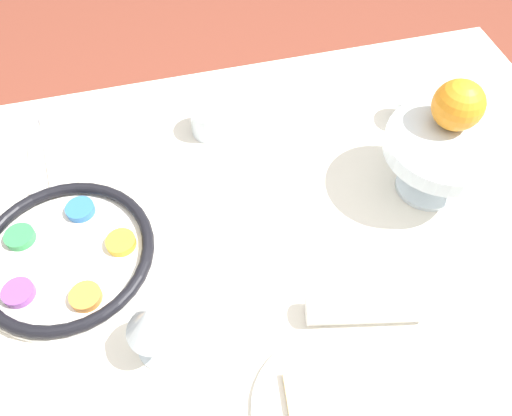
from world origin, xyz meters
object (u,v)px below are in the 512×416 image
object	(u,v)px
seder_plate	(66,255)
cup_mid	(414,111)
cup_near	(209,121)
napkin_roll	(365,310)
orange_fruit	(458,105)
fruit_stand	(442,150)
bread_plate	(324,408)
wine_glass	(151,322)

from	to	relation	value
seder_plate	cup_mid	bearing A→B (deg)	12.94
seder_plate	cup_near	size ratio (longest dim) A/B	4.07
seder_plate	napkin_roll	size ratio (longest dim) A/B	1.58
orange_fruit	cup_mid	size ratio (longest dim) A/B	1.18
fruit_stand	orange_fruit	xyz separation A→B (m)	(0.02, 0.03, 0.07)
orange_fruit	napkin_roll	world-z (taller)	orange_fruit
seder_plate	cup_near	distance (m)	0.36
bread_plate	cup_mid	xyz separation A→B (m)	(0.35, 0.48, 0.02)
napkin_roll	bread_plate	bearing A→B (deg)	-131.79
orange_fruit	bread_plate	bearing A→B (deg)	-133.04
seder_plate	bread_plate	xyz separation A→B (m)	(0.33, -0.33, -0.01)
fruit_stand	cup_mid	world-z (taller)	fruit_stand
wine_glass	cup_near	distance (m)	0.45
orange_fruit	seder_plate	bearing A→B (deg)	-178.04
seder_plate	napkin_roll	distance (m)	0.48
fruit_stand	bread_plate	bearing A→B (deg)	-133.64
wine_glass	fruit_stand	distance (m)	0.54
cup_mid	wine_glass	bearing A→B (deg)	-148.22
napkin_roll	cup_near	bearing A→B (deg)	108.67
wine_glass	bread_plate	xyz separation A→B (m)	(0.20, -0.14, -0.09)
wine_glass	cup_near	bearing A→B (deg)	69.51
cup_mid	fruit_stand	bearing A→B (deg)	-105.50
seder_plate	fruit_stand	xyz separation A→B (m)	(0.63, -0.01, 0.08)
bread_plate	cup_mid	world-z (taller)	cup_mid
wine_glass	fruit_stand	bearing A→B (deg)	19.42
fruit_stand	napkin_roll	size ratio (longest dim) A/B	1.07
bread_plate	fruit_stand	bearing A→B (deg)	46.36
wine_glass	napkin_roll	world-z (taller)	wine_glass
wine_glass	cup_mid	bearing A→B (deg)	31.78
orange_fruit	bread_plate	size ratio (longest dim) A/B	0.42
wine_glass	napkin_roll	xyz separation A→B (m)	(0.30, -0.03, -0.07)
seder_plate	orange_fruit	xyz separation A→B (m)	(0.65, 0.02, 0.15)
fruit_stand	bread_plate	distance (m)	0.45
bread_plate	seder_plate	bearing A→B (deg)	135.18
fruit_stand	cup_near	distance (m)	0.43
bread_plate	cup_mid	distance (m)	0.60
cup_near	cup_mid	distance (m)	0.40
wine_glass	napkin_roll	distance (m)	0.31
bread_plate	napkin_roll	distance (m)	0.15
bread_plate	napkin_roll	bearing A→B (deg)	48.21
seder_plate	orange_fruit	bearing A→B (deg)	1.96
cup_near	cup_mid	bearing A→B (deg)	-10.55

